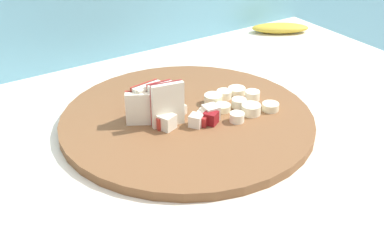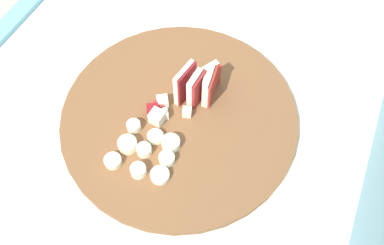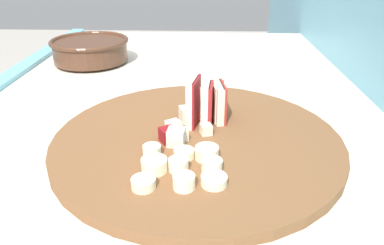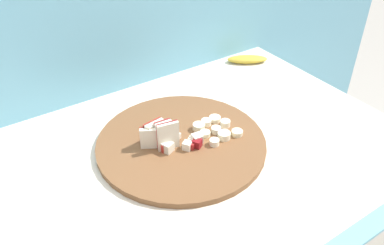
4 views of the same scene
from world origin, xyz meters
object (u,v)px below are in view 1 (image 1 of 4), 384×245
Objects in this scene: cutting_board at (187,120)px; banana_slice_rows at (238,102)px; apple_wedge_fan at (153,104)px; banana_peel at (280,28)px; apple_dice_pile at (190,118)px.

cutting_board is 3.91× the size of banana_slice_rows.
apple_wedge_fan is 0.50m from banana_peel.
cutting_board is at bearing -149.29° from banana_peel.
apple_dice_pile reaches higher than banana_peel.
apple_wedge_fan is at bearing 166.72° from banana_slice_rows.
apple_dice_pile reaches higher than banana_slice_rows.
banana_slice_rows is 0.40m from banana_peel.
banana_slice_rows is 0.78× the size of banana_peel.
apple_wedge_fan is 0.79× the size of banana_slice_rows.
cutting_board is 0.09m from banana_slice_rows.
banana_peel is at bearing 38.87° from banana_slice_rows.
cutting_board is 0.46m from banana_peel.
apple_wedge_fan is at bearing 161.31° from cutting_board.
banana_peel is (0.31, 0.25, -0.01)m from banana_slice_rows.
banana_peel is (0.45, 0.22, -0.03)m from apple_wedge_fan.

